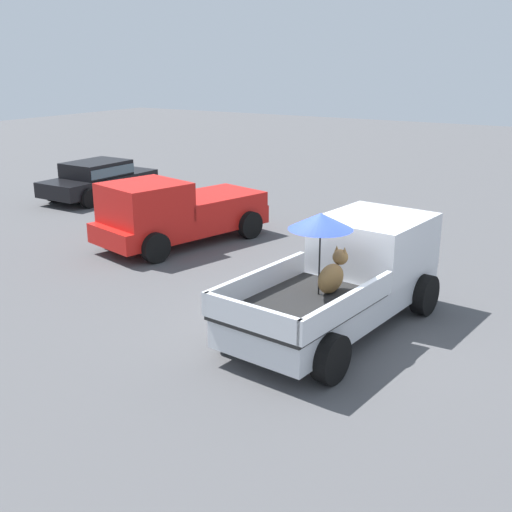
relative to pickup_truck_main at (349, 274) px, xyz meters
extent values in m
plane|color=#4C4C4F|center=(-0.47, 0.05, -0.96)|extent=(80.00, 80.00, 0.00)
cylinder|color=black|center=(1.38, 0.83, -0.56)|extent=(0.83, 0.37, 0.80)
cylinder|color=black|center=(1.16, -1.11, -0.56)|extent=(0.83, 0.37, 0.80)
cylinder|color=black|center=(-2.10, 1.22, -0.56)|extent=(0.83, 0.37, 0.80)
cylinder|color=black|center=(-2.32, -0.73, -0.56)|extent=(0.83, 0.37, 0.80)
cube|color=silver|center=(-0.47, 0.05, -0.39)|extent=(5.17, 2.34, 0.50)
cube|color=silver|center=(0.92, -0.10, 0.40)|extent=(2.29, 2.08, 1.08)
cube|color=#4C606B|center=(1.91, -0.21, 0.60)|extent=(0.25, 1.72, 0.64)
cube|color=black|center=(-1.61, 0.18, -0.11)|extent=(2.99, 2.14, 0.06)
cube|color=silver|center=(-1.51, 1.10, 0.12)|extent=(2.79, 0.41, 0.40)
cube|color=silver|center=(-1.72, -0.73, 0.12)|extent=(2.79, 0.41, 0.40)
cube|color=silver|center=(-2.96, 0.33, 0.12)|extent=(0.30, 1.84, 0.40)
ellipsoid|color=olive|center=(-0.86, -0.01, 0.18)|extent=(0.71, 0.39, 0.52)
sphere|color=olive|center=(-0.56, -0.05, 0.50)|extent=(0.31, 0.31, 0.28)
cone|color=olive|center=(-0.56, 0.03, 0.64)|extent=(0.10, 0.10, 0.12)
cone|color=olive|center=(-0.57, -0.13, 0.64)|extent=(0.10, 0.10, 0.12)
cylinder|color=black|center=(-1.05, 0.13, 0.53)|extent=(0.03, 0.03, 1.22)
cone|color=#1E33B7|center=(-1.05, 0.13, 1.24)|extent=(1.23, 1.23, 0.28)
cylinder|color=black|center=(0.93, 5.53, -0.58)|extent=(0.80, 0.44, 0.76)
cylinder|color=black|center=(1.41, 7.37, -0.58)|extent=(0.80, 0.44, 0.76)
cylinder|color=black|center=(4.03, 4.73, -0.58)|extent=(0.80, 0.44, 0.76)
cylinder|color=black|center=(4.50, 6.57, -0.58)|extent=(0.80, 0.44, 0.76)
cube|color=red|center=(2.72, 6.05, -0.41)|extent=(5.10, 2.94, 0.50)
cube|color=red|center=(1.56, 6.35, 0.34)|extent=(2.29, 2.22, 1.00)
cube|color=red|center=(3.69, 5.80, 0.04)|extent=(3.06, 2.42, 0.40)
cylinder|color=black|center=(7.10, 13.01, -0.63)|extent=(0.66, 0.23, 0.66)
cylinder|color=black|center=(7.06, 11.25, -0.63)|extent=(0.66, 0.23, 0.66)
cylinder|color=black|center=(4.40, 13.07, -0.63)|extent=(0.66, 0.23, 0.66)
cylinder|color=black|center=(4.36, 11.31, -0.63)|extent=(0.66, 0.23, 0.66)
cube|color=black|center=(5.73, 12.16, -0.41)|extent=(4.34, 1.85, 0.52)
cube|color=black|center=(5.63, 12.16, 0.09)|extent=(2.13, 1.64, 0.56)
cube|color=#4C606B|center=(5.63, 12.16, 0.09)|extent=(2.08, 1.72, 0.32)
camera|label=1|loc=(-10.48, -4.38, 3.87)|focal=44.53mm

